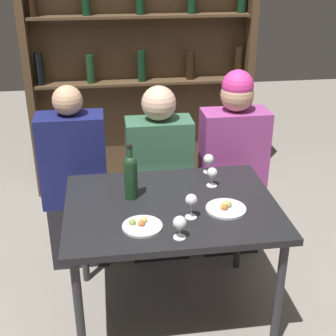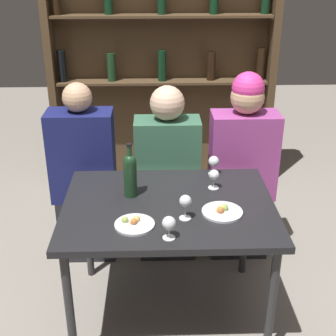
{
  "view_description": "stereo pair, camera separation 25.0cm",
  "coord_description": "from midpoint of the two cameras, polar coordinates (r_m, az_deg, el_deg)",
  "views": [
    {
      "loc": [
        -0.32,
        -2.12,
        1.93
      ],
      "look_at": [
        0.0,
        0.13,
        0.87
      ],
      "focal_mm": 50.0,
      "sensor_mm": 36.0,
      "label": 1
    },
    {
      "loc": [
        -0.07,
        -2.14,
        1.93
      ],
      "look_at": [
        0.0,
        0.13,
        0.87
      ],
      "focal_mm": 50.0,
      "sensor_mm": 36.0,
      "label": 2
    }
  ],
  "objects": [
    {
      "name": "seated_person_center",
      "position": [
        3.06,
        2.26,
        -1.55
      ],
      "size": [
        0.41,
        0.22,
        1.19
      ],
      "color": "#26262B",
      "rests_on": "ground_plane"
    },
    {
      "name": "food_plate_0",
      "position": [
        2.41,
        9.59,
        -5.29
      ],
      "size": [
        0.21,
        0.21,
        0.04
      ],
      "color": "silver",
      "rests_on": "dining_table"
    },
    {
      "name": "wine_glass_3",
      "position": [
        2.77,
        8.18,
        0.67
      ],
      "size": [
        0.06,
        0.06,
        0.12
      ],
      "color": "silver",
      "rests_on": "dining_table"
    },
    {
      "name": "wine_glass_1",
      "position": [
        2.61,
        8.38,
        -1.01
      ],
      "size": [
        0.06,
        0.06,
        0.11
      ],
      "color": "silver",
      "rests_on": "dining_table"
    },
    {
      "name": "wine_glass_2",
      "position": [
        2.15,
        3.48,
        -6.9
      ],
      "size": [
        0.06,
        0.06,
        0.11
      ],
      "color": "silver",
      "rests_on": "dining_table"
    },
    {
      "name": "seated_person_left",
      "position": [
        3.07,
        -7.9,
        -1.58
      ],
      "size": [
        0.41,
        0.22,
        1.22
      ],
      "color": "#26262B",
      "rests_on": "ground_plane"
    },
    {
      "name": "wine_glass_0",
      "position": [
        2.29,
        5.26,
        -4.24
      ],
      "size": [
        0.06,
        0.06,
        0.13
      ],
      "color": "silver",
      "rests_on": "dining_table"
    },
    {
      "name": "seated_person_right",
      "position": [
        3.11,
        11.3,
        -0.48
      ],
      "size": [
        0.42,
        0.22,
        1.28
      ],
      "color": "#26262B",
      "rests_on": "ground_plane"
    },
    {
      "name": "dining_table",
      "position": [
        2.5,
        2.98,
        -5.81
      ],
      "size": [
        1.11,
        0.83,
        0.72
      ],
      "color": "black",
      "rests_on": "ground_plane"
    },
    {
      "name": "wine_bottle",
      "position": [
        2.48,
        -1.77,
        -0.69
      ],
      "size": [
        0.07,
        0.07,
        0.3
      ],
      "color": "#19381E",
      "rests_on": "dining_table"
    },
    {
      "name": "food_plate_1",
      "position": [
        2.27,
        -1.02,
        -6.88
      ],
      "size": [
        0.2,
        0.2,
        0.04
      ],
      "color": "silver",
      "rests_on": "dining_table"
    },
    {
      "name": "ground_plane",
      "position": [
        2.89,
        2.68,
        -17.01
      ],
      "size": [
        10.0,
        10.0,
        0.0
      ],
      "primitive_type": "plane",
      "color": "gray"
    },
    {
      "name": "wine_rack_wall",
      "position": [
        3.9,
        1.13,
        13.66
      ],
      "size": [
        1.84,
        0.21,
        2.25
      ],
      "color": "#4C3823",
      "rests_on": "ground_plane"
    }
  ]
}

